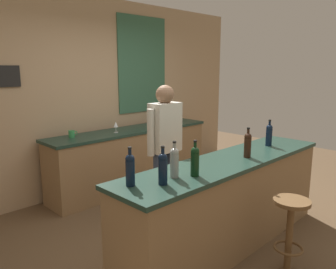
{
  "coord_description": "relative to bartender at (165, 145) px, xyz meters",
  "views": [
    {
      "loc": [
        -2.66,
        -2.23,
        1.81
      ],
      "look_at": [
        -0.02,
        0.45,
        1.05
      ],
      "focal_mm": 35.61,
      "sensor_mm": 36.0,
      "label": 1
    }
  ],
  "objects": [
    {
      "name": "ground_plane",
      "position": [
        0.07,
        -0.45,
        -0.94
      ],
      "size": [
        10.0,
        10.0,
        0.0
      ],
      "primitive_type": "plane",
      "color": "brown"
    },
    {
      "name": "back_wall",
      "position": [
        0.08,
        1.58,
        0.48
      ],
      "size": [
        6.0,
        0.09,
        2.8
      ],
      "color": "tan",
      "rests_on": "ground_plane"
    },
    {
      "name": "bar_counter",
      "position": [
        0.07,
        -0.85,
        -0.47
      ],
      "size": [
        2.7,
        0.6,
        0.92
      ],
      "color": "olive",
      "rests_on": "ground_plane"
    },
    {
      "name": "side_counter",
      "position": [
        0.47,
        1.2,
        -0.48
      ],
      "size": [
        2.69,
        0.56,
        0.9
      ],
      "color": "olive",
      "rests_on": "ground_plane"
    },
    {
      "name": "bartender",
      "position": [
        0.0,
        0.0,
        0.0
      ],
      "size": [
        0.52,
        0.21,
        1.62
      ],
      "color": "#384766",
      "rests_on": "ground_plane"
    },
    {
      "name": "bar_stool",
      "position": [
        0.09,
        -1.5,
        -0.48
      ],
      "size": [
        0.32,
        0.32,
        0.68
      ],
      "color": "brown",
      "rests_on": "ground_plane"
    },
    {
      "name": "wine_bottle_a",
      "position": [
        -1.09,
        -0.75,
        0.12
      ],
      "size": [
        0.07,
        0.07,
        0.31
      ],
      "color": "black",
      "rests_on": "bar_counter"
    },
    {
      "name": "wine_bottle_b",
      "position": [
        -0.9,
        -0.9,
        0.12
      ],
      "size": [
        0.07,
        0.07,
        0.31
      ],
      "color": "black",
      "rests_on": "bar_counter"
    },
    {
      "name": "wine_bottle_c",
      "position": [
        -0.71,
        -0.84,
        0.12
      ],
      "size": [
        0.07,
        0.07,
        0.31
      ],
      "color": "#999E99",
      "rests_on": "bar_counter"
    },
    {
      "name": "wine_bottle_d",
      "position": [
        -0.57,
        -0.94,
        0.12
      ],
      "size": [
        0.07,
        0.07,
        0.31
      ],
      "color": "black",
      "rests_on": "bar_counter"
    },
    {
      "name": "wine_bottle_e",
      "position": [
        0.26,
        -0.92,
        0.12
      ],
      "size": [
        0.07,
        0.07,
        0.31
      ],
      "color": "black",
      "rests_on": "bar_counter"
    },
    {
      "name": "wine_bottle_f",
      "position": [
        0.87,
        -0.82,
        0.12
      ],
      "size": [
        0.07,
        0.07,
        0.31
      ],
      "color": "black",
      "rests_on": "bar_counter"
    },
    {
      "name": "wine_glass_a",
      "position": [
        0.14,
        1.16,
        0.07
      ],
      "size": [
        0.07,
        0.07,
        0.16
      ],
      "color": "silver",
      "rests_on": "side_counter"
    },
    {
      "name": "wine_glass_b",
      "position": [
        1.06,
        1.16,
        0.07
      ],
      "size": [
        0.07,
        0.07,
        0.16
      ],
      "color": "silver",
      "rests_on": "side_counter"
    },
    {
      "name": "coffee_mug",
      "position": [
        -0.48,
        1.28,
        0.01
      ],
      "size": [
        0.13,
        0.08,
        0.09
      ],
      "color": "#338C4C",
      "rests_on": "side_counter"
    }
  ]
}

